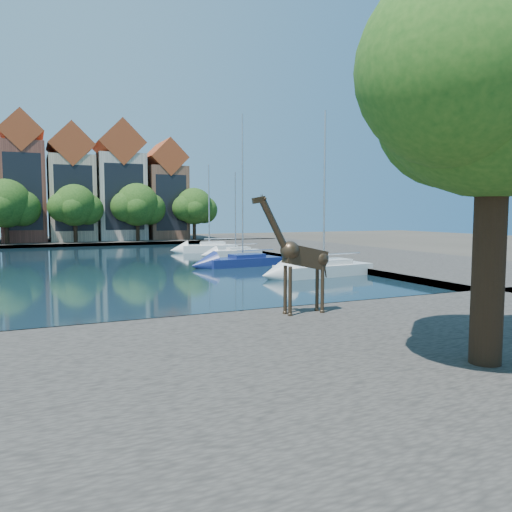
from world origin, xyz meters
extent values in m
plane|color=#38332B|center=(0.00, 0.00, 0.00)|extent=(160.00, 160.00, 0.00)
cube|color=black|center=(0.00, 24.00, 0.04)|extent=(38.00, 50.00, 0.08)
cube|color=#43403A|center=(0.00, -7.00, 0.25)|extent=(50.00, 14.00, 0.50)
cube|color=#43403A|center=(0.00, 56.00, 0.25)|extent=(60.00, 16.00, 0.50)
cube|color=#43403A|center=(25.00, 24.00, 0.25)|extent=(14.00, 52.00, 0.50)
cylinder|color=#332114|center=(7.50, -9.00, 3.25)|extent=(0.80, 0.80, 5.50)
sphere|color=#1E4F16|center=(7.50, -9.00, 7.92)|extent=(6.40, 6.40, 6.40)
sphere|color=#1E4F16|center=(5.74, -9.40, 7.60)|extent=(4.48, 4.48, 4.48)
cube|color=brown|center=(-4.00, 56.00, 7.00)|extent=(5.39, 9.00, 13.00)
cube|color=#98331E|center=(-4.00, 56.00, 14.71)|extent=(5.44, 9.18, 5.44)
cube|color=black|center=(-4.00, 51.52, 7.00)|extent=(4.40, 0.05, 9.75)
cube|color=tan|center=(2.00, 56.00, 6.25)|extent=(5.88, 9.00, 11.50)
cube|color=#98331E|center=(2.00, 56.00, 13.32)|extent=(5.94, 9.18, 5.94)
cube|color=black|center=(2.00, 51.52, 6.25)|extent=(4.80, 0.05, 8.62)
cube|color=beige|center=(8.50, 56.00, 6.50)|extent=(6.37, 9.00, 12.00)
cube|color=#98331E|center=(8.50, 56.00, 13.93)|extent=(6.43, 9.18, 6.43)
cube|color=black|center=(8.50, 51.52, 6.50)|extent=(5.20, 0.05, 9.00)
cube|color=brown|center=(15.00, 56.00, 5.75)|extent=(5.39, 9.00, 10.50)
cube|color=#98331E|center=(15.00, 56.00, 12.21)|extent=(5.44, 9.18, 5.44)
cube|color=black|center=(15.00, 51.52, 5.75)|extent=(4.40, 0.05, 7.88)
cylinder|color=#332114|center=(-6.00, 50.50, 2.10)|extent=(0.50, 0.50, 3.20)
sphere|color=#183A11|center=(-6.00, 50.50, 5.50)|extent=(6.00, 6.00, 6.00)
sphere|color=#183A11|center=(-4.20, 50.80, 4.90)|extent=(4.50, 4.50, 4.50)
cylinder|color=#332114|center=(2.00, 50.50, 2.10)|extent=(0.50, 0.50, 3.20)
sphere|color=#183A11|center=(2.00, 50.50, 5.32)|extent=(5.40, 5.40, 5.40)
sphere|color=#183A11|center=(3.62, 50.80, 4.78)|extent=(4.05, 4.05, 4.05)
sphere|color=#183A11|center=(0.51, 50.10, 5.05)|extent=(3.78, 3.78, 3.78)
cylinder|color=#332114|center=(10.00, 50.50, 2.10)|extent=(0.50, 0.50, 3.20)
sphere|color=#183A11|center=(10.00, 50.50, 5.44)|extent=(5.80, 5.80, 5.80)
sphere|color=#183A11|center=(11.74, 50.80, 4.86)|extent=(4.35, 4.35, 4.35)
sphere|color=#183A11|center=(8.40, 50.10, 5.15)|extent=(4.06, 4.06, 4.06)
cylinder|color=#332114|center=(18.00, 50.50, 2.10)|extent=(0.50, 0.50, 3.20)
sphere|color=#183A11|center=(18.00, 50.50, 5.26)|extent=(5.20, 5.20, 5.20)
sphere|color=#183A11|center=(19.56, 50.80, 4.74)|extent=(3.90, 3.90, 3.90)
sphere|color=#183A11|center=(16.57, 50.10, 5.00)|extent=(3.64, 3.64, 3.64)
cylinder|color=#382A1C|center=(5.70, -1.70, 1.43)|extent=(0.14, 0.14, 1.86)
cylinder|color=#382A1C|center=(5.70, -1.31, 1.43)|extent=(0.14, 0.14, 1.86)
cylinder|color=#382A1C|center=(7.12, -1.69, 1.43)|extent=(0.14, 0.14, 1.86)
cylinder|color=#382A1C|center=(7.12, -1.30, 1.43)|extent=(0.14, 0.14, 1.86)
cube|color=#382A1C|center=(6.46, -1.50, 2.67)|extent=(1.81, 0.50, 1.09)
cylinder|color=#382A1C|center=(5.13, -1.51, 3.88)|extent=(1.19, 0.28, 1.93)
cube|color=#382A1C|center=(4.50, -1.52, 4.83)|extent=(0.52, 0.16, 0.29)
cube|color=silver|center=(15.00, 10.92, 0.57)|extent=(7.00, 3.05, 0.99)
cube|color=silver|center=(15.00, 10.92, 0.90)|extent=(3.12, 1.96, 0.55)
cylinder|color=#B2B2B7|center=(15.00, 10.92, 5.99)|extent=(0.13, 0.13, 10.28)
cube|color=navy|center=(12.31, 18.82, 0.51)|extent=(6.40, 2.85, 0.86)
cube|color=navy|center=(12.31, 18.82, 0.79)|extent=(2.87, 1.81, 0.48)
cylinder|color=#B2B2B7|center=(12.31, 18.82, 6.43)|extent=(0.11, 0.11, 11.36)
cube|color=silver|center=(14.97, 27.05, 0.49)|extent=(4.97, 1.84, 0.83)
cube|color=silver|center=(14.97, 27.05, 0.77)|extent=(2.18, 1.26, 0.46)
cylinder|color=#B2B2B7|center=(14.97, 27.05, 4.50)|extent=(0.11, 0.11, 7.55)
cube|color=white|center=(14.35, 33.14, 0.58)|extent=(6.08, 2.90, 1.01)
cube|color=white|center=(14.35, 33.14, 0.92)|extent=(2.74, 1.80, 0.56)
cylinder|color=#B2B2B7|center=(14.35, 33.14, 5.17)|extent=(0.13, 0.13, 8.61)
camera|label=1|loc=(-3.01, -18.05, 4.37)|focal=35.00mm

